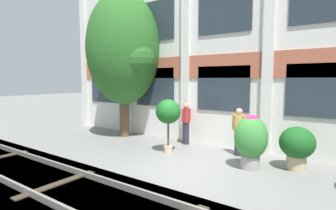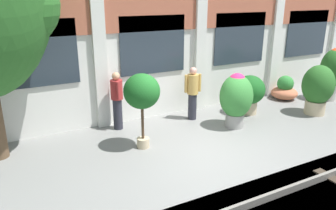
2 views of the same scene
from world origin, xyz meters
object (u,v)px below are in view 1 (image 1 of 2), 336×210
Objects in this scene: potted_plant_ribbed_drum at (251,138)px; potted_plant_terracotta_small at (168,113)px; broadleaf_tree at (123,51)px; resident_by_doorway at (186,122)px; potted_plant_glazed_jar at (297,145)px; resident_watching_tracks at (239,130)px.

potted_plant_ribbed_drum is 2.96m from potted_plant_terracotta_small.
resident_by_doorway is (3.10, 0.33, -2.97)m from broadleaf_tree.
resident_watching_tracks is at bearing 167.47° from potted_plant_glazed_jar.
resident_by_doorway reaches higher than potted_plant_glazed_jar.
potted_plant_terracotta_small is at bearing -179.73° from potted_plant_ribbed_drum.
resident_watching_tracks is at bearing 27.57° from potted_plant_terracotta_small.
resident_watching_tracks is (-1.88, 0.42, 0.15)m from potted_plant_glazed_jar.
resident_watching_tracks is (-0.76, 1.11, -0.03)m from potted_plant_ribbed_drum.
broadleaf_tree is 6.91m from potted_plant_ribbed_drum.
potted_plant_glazed_jar is 4.23m from resident_by_doorway.
resident_by_doorway is at bearing 6.09° from broadleaf_tree.
potted_plant_terracotta_small reaches higher than potted_plant_ribbed_drum.
potted_plant_terracotta_small is at bearing -170.09° from potted_plant_glazed_jar.
broadleaf_tree is at bearing 160.94° from potted_plant_terracotta_small.
broadleaf_tree is 3.90× the size of resident_by_doorway.
broadleaf_tree is at bearing -166.14° from resident_by_doorway.
potted_plant_terracotta_small is 1.15× the size of resident_by_doorway.
potted_plant_ribbed_drum is at bearing 45.84° from resident_watching_tracks.
potted_plant_ribbed_drum is (6.15, -1.10, -2.95)m from broadleaf_tree.
potted_plant_glazed_jar is (7.26, -0.41, -3.14)m from broadleaf_tree.
broadleaf_tree reaches higher than potted_plant_ribbed_drum.
resident_watching_tracks is at bearing -0.40° from resident_by_doorway.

